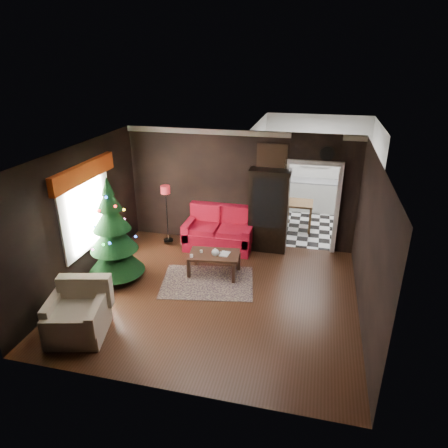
% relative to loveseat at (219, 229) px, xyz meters
% --- Properties ---
extents(floor, '(5.50, 5.50, 0.00)m').
position_rel_loveseat_xyz_m(floor, '(0.40, -2.05, -0.50)').
color(floor, black).
rests_on(floor, ground).
extents(ceiling, '(5.50, 5.50, 0.00)m').
position_rel_loveseat_xyz_m(ceiling, '(0.40, -2.05, 2.30)').
color(ceiling, white).
rests_on(ceiling, ground).
extents(wall_back, '(5.50, 0.00, 5.50)m').
position_rel_loveseat_xyz_m(wall_back, '(0.40, 0.45, 0.90)').
color(wall_back, black).
rests_on(wall_back, ground).
extents(wall_front, '(5.50, 0.00, 5.50)m').
position_rel_loveseat_xyz_m(wall_front, '(0.40, -4.55, 0.90)').
color(wall_front, black).
rests_on(wall_front, ground).
extents(wall_left, '(0.00, 5.50, 5.50)m').
position_rel_loveseat_xyz_m(wall_left, '(-2.35, -2.05, 0.90)').
color(wall_left, black).
rests_on(wall_left, ground).
extents(wall_right, '(0.00, 5.50, 5.50)m').
position_rel_loveseat_xyz_m(wall_right, '(3.15, -2.05, 0.90)').
color(wall_right, black).
rests_on(wall_right, ground).
extents(doorway, '(1.10, 0.10, 2.10)m').
position_rel_loveseat_xyz_m(doorway, '(2.10, 0.45, 0.55)').
color(doorway, silver).
rests_on(doorway, ground).
extents(left_window, '(0.05, 1.60, 1.40)m').
position_rel_loveseat_xyz_m(left_window, '(-2.31, -1.85, 0.95)').
color(left_window, white).
rests_on(left_window, wall_left).
extents(valance, '(0.12, 2.10, 0.35)m').
position_rel_loveseat_xyz_m(valance, '(-2.23, -1.85, 1.77)').
color(valance, '#902E0B').
rests_on(valance, wall_left).
extents(kitchen_floor, '(3.00, 3.00, 0.00)m').
position_rel_loveseat_xyz_m(kitchen_floor, '(2.10, 1.95, -0.50)').
color(kitchen_floor, white).
rests_on(kitchen_floor, ground).
extents(kitchen_window, '(0.70, 0.06, 0.70)m').
position_rel_loveseat_xyz_m(kitchen_window, '(2.10, 3.40, 1.20)').
color(kitchen_window, white).
rests_on(kitchen_window, ground).
extents(rug, '(2.09, 1.68, 0.01)m').
position_rel_loveseat_xyz_m(rug, '(0.16, -1.62, -0.49)').
color(rug, '#30222B').
rests_on(rug, ground).
extents(loveseat, '(1.70, 0.90, 1.00)m').
position_rel_loveseat_xyz_m(loveseat, '(0.00, 0.00, 0.00)').
color(loveseat, maroon).
rests_on(loveseat, ground).
extents(curio_cabinet, '(0.90, 0.45, 1.90)m').
position_rel_loveseat_xyz_m(curio_cabinet, '(1.15, 0.22, 0.45)').
color(curio_cabinet, black).
rests_on(curio_cabinet, ground).
extents(floor_lamp, '(0.27, 0.27, 1.42)m').
position_rel_loveseat_xyz_m(floor_lamp, '(-1.26, -0.15, 0.33)').
color(floor_lamp, black).
rests_on(floor_lamp, ground).
extents(christmas_tree, '(1.47, 1.47, 2.22)m').
position_rel_loveseat_xyz_m(christmas_tree, '(-1.74, -1.90, 0.55)').
color(christmas_tree, black).
rests_on(christmas_tree, ground).
extents(armchair, '(1.14, 1.14, 0.96)m').
position_rel_loveseat_xyz_m(armchair, '(-1.50, -3.74, -0.04)').
color(armchair, '#BBA78E').
rests_on(armchair, ground).
extents(coffee_table, '(1.12, 0.76, 0.47)m').
position_rel_loveseat_xyz_m(coffee_table, '(0.21, -1.25, -0.25)').
color(coffee_table, black).
rests_on(coffee_table, rug).
extents(teapot, '(0.21, 0.21, 0.17)m').
position_rel_loveseat_xyz_m(teapot, '(0.26, -1.34, 0.07)').
color(teapot, white).
rests_on(teapot, coffee_table).
extents(cup_a, '(0.08, 0.08, 0.05)m').
position_rel_loveseat_xyz_m(cup_a, '(-0.08, -1.25, 0.01)').
color(cup_a, white).
rests_on(cup_a, coffee_table).
extents(cup_b, '(0.08, 0.08, 0.06)m').
position_rel_loveseat_xyz_m(cup_b, '(-0.21, -1.50, 0.01)').
color(cup_b, silver).
rests_on(cup_b, coffee_table).
extents(book, '(0.19, 0.04, 0.26)m').
position_rel_loveseat_xyz_m(book, '(0.34, -1.22, 0.11)').
color(book, '#9C7862').
rests_on(book, coffee_table).
extents(wall_clock, '(0.32, 0.32, 0.06)m').
position_rel_loveseat_xyz_m(wall_clock, '(2.35, 0.40, 1.88)').
color(wall_clock, white).
rests_on(wall_clock, wall_back).
extents(painting, '(0.62, 0.05, 0.52)m').
position_rel_loveseat_xyz_m(painting, '(1.15, 0.41, 1.75)').
color(painting, tan).
rests_on(painting, wall_back).
extents(kitchen_counter, '(1.80, 0.60, 0.90)m').
position_rel_loveseat_xyz_m(kitchen_counter, '(2.10, 3.15, -0.05)').
color(kitchen_counter, silver).
rests_on(kitchen_counter, ground).
extents(kitchen_table, '(0.70, 0.70, 0.75)m').
position_rel_loveseat_xyz_m(kitchen_table, '(1.80, 1.65, -0.12)').
color(kitchen_table, brown).
rests_on(kitchen_table, ground).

